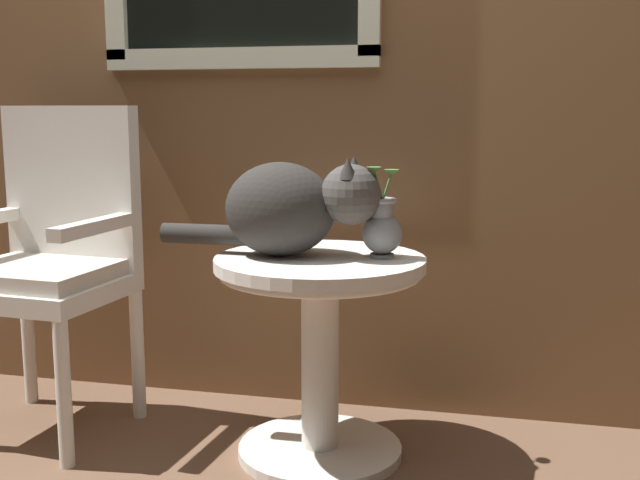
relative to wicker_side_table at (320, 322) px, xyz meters
The scene contains 5 objects.
back_wall 1.02m from the wicker_side_table, 111.35° to the left, with size 4.00×0.07×2.60m.
wicker_side_table is the anchor object (origin of this frame).
wicker_chair 0.91m from the wicker_side_table, behind, with size 0.52×0.48×1.04m.
cat 0.35m from the wicker_side_table, behind, with size 0.66×0.27×0.29m.
pewter_vase_with_ivy 0.33m from the wicker_side_table, 10.34° to the left, with size 0.12×0.12×0.26m.
Camera 1 is at (0.68, -1.95, 1.03)m, focal length 44.37 mm.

